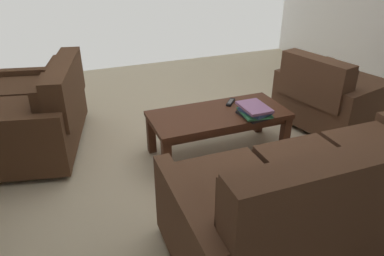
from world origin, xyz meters
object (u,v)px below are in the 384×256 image
Objects in this scene: sofa_main at (327,199)px; coffee_table at (219,119)px; loveseat_near at (38,112)px; armchair_side at (331,96)px; book_stack at (254,111)px; tv_remote at (231,102)px.

sofa_main is 1.53× the size of coffee_table.
armchair_side is (-2.79, 0.63, -0.02)m from loveseat_near.
book_stack is at bearing 153.13° from loveseat_near.
armchair_side is at bearing -176.73° from coffee_table.
book_stack is (1.05, 0.25, 0.12)m from armchair_side.
armchair_side is 1.12m from tv_remote.
tv_remote is (0.06, -0.32, -0.04)m from book_stack.
coffee_table is 1.30m from armchair_side.
sofa_main is 1.31× the size of loveseat_near.
coffee_table is (-1.49, 0.71, -0.01)m from loveseat_near.
loveseat_near reaches higher than book_stack.
tv_remote is at bearing -93.08° from sofa_main.
armchair_side reaches higher than book_stack.
loveseat_near is at bearing -18.54° from tv_remote.
tv_remote is at bearing -142.22° from coffee_table.
sofa_main reaches higher than coffee_table.
book_stack is at bearing 101.16° from tv_remote.
loveseat_near is at bearing -51.13° from sofa_main.
sofa_main is 1.43m from tv_remote.
sofa_main is at bearing 82.80° from book_stack.
armchair_side reaches higher than coffee_table.
book_stack is 0.33m from tv_remote.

